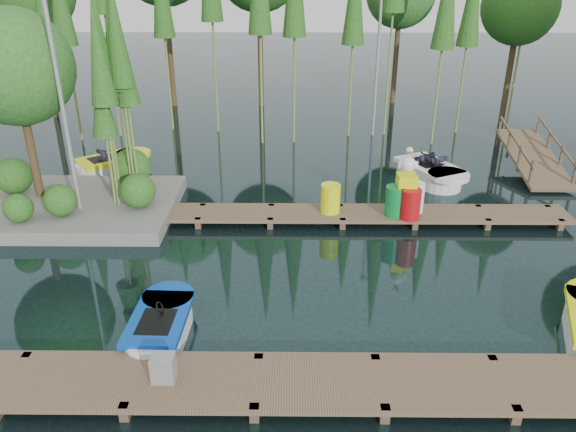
{
  "coord_description": "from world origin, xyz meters",
  "views": [
    {
      "loc": [
        0.62,
        -12.11,
        7.03
      ],
      "look_at": [
        0.5,
        0.5,
        1.1
      ],
      "focal_mm": 35.0,
      "sensor_mm": 36.0,
      "label": 1
    }
  ],
  "objects_px": {
    "boat_yellow_far": "(112,165)",
    "yellow_barrel": "(331,198)",
    "island": "(45,105)",
    "boat_blue": "(161,326)",
    "drum_cluster": "(407,195)",
    "utility_cabinet": "(163,368)"
  },
  "relations": [
    {
      "from": "drum_cluster",
      "to": "boat_blue",
      "type": "bearing_deg",
      "value": -138.13
    },
    {
      "from": "island",
      "to": "boat_yellow_far",
      "type": "height_order",
      "value": "island"
    },
    {
      "from": "utility_cabinet",
      "to": "boat_blue",
      "type": "bearing_deg",
      "value": 104.76
    },
    {
      "from": "yellow_barrel",
      "to": "utility_cabinet",
      "type": "bearing_deg",
      "value": -115.17
    },
    {
      "from": "boat_blue",
      "to": "yellow_barrel",
      "type": "relative_size",
      "value": 2.92
    },
    {
      "from": "island",
      "to": "yellow_barrel",
      "type": "relative_size",
      "value": 8.07
    },
    {
      "from": "boat_blue",
      "to": "utility_cabinet",
      "type": "height_order",
      "value": "utility_cabinet"
    },
    {
      "from": "boat_yellow_far",
      "to": "drum_cluster",
      "type": "height_order",
      "value": "drum_cluster"
    },
    {
      "from": "boat_yellow_far",
      "to": "yellow_barrel",
      "type": "xyz_separation_m",
      "value": [
        7.45,
        -3.93,
        0.43
      ]
    },
    {
      "from": "island",
      "to": "utility_cabinet",
      "type": "xyz_separation_m",
      "value": [
        4.7,
        -7.79,
        -2.64
      ]
    },
    {
      "from": "boat_yellow_far",
      "to": "yellow_barrel",
      "type": "bearing_deg",
      "value": -47.57
    },
    {
      "from": "island",
      "to": "utility_cabinet",
      "type": "height_order",
      "value": "island"
    },
    {
      "from": "island",
      "to": "boat_blue",
      "type": "distance_m",
      "value": 8.06
    },
    {
      "from": "island",
      "to": "boat_blue",
      "type": "height_order",
      "value": "island"
    },
    {
      "from": "boat_blue",
      "to": "utility_cabinet",
      "type": "distance_m",
      "value": 1.71
    },
    {
      "from": "boat_blue",
      "to": "drum_cluster",
      "type": "bearing_deg",
      "value": 43.84
    },
    {
      "from": "drum_cluster",
      "to": "boat_yellow_far",
      "type": "bearing_deg",
      "value": 156.88
    },
    {
      "from": "island",
      "to": "boat_yellow_far",
      "type": "bearing_deg",
      "value": 80.25
    },
    {
      "from": "island",
      "to": "boat_yellow_far",
      "type": "xyz_separation_m",
      "value": [
        0.54,
        3.14,
        -2.9
      ]
    },
    {
      "from": "boat_blue",
      "to": "yellow_barrel",
      "type": "bearing_deg",
      "value": 57.33
    },
    {
      "from": "boat_blue",
      "to": "boat_yellow_far",
      "type": "height_order",
      "value": "boat_yellow_far"
    },
    {
      "from": "island",
      "to": "utility_cabinet",
      "type": "bearing_deg",
      "value": -58.92
    }
  ]
}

